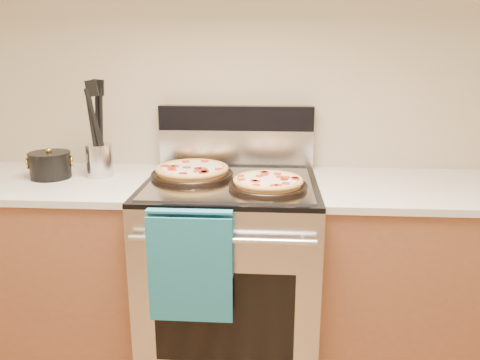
# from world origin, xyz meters

# --- Properties ---
(wall_back) EXTENTS (4.00, 0.00, 4.00)m
(wall_back) POSITION_xyz_m (0.00, 2.00, 1.35)
(wall_back) COLOR tan
(wall_back) RESTS_ON ground
(range_body) EXTENTS (0.76, 0.68, 0.90)m
(range_body) POSITION_xyz_m (0.00, 1.65, 0.45)
(range_body) COLOR #B7B7BC
(range_body) RESTS_ON ground
(oven_window) EXTENTS (0.56, 0.01, 0.40)m
(oven_window) POSITION_xyz_m (0.00, 1.31, 0.45)
(oven_window) COLOR black
(oven_window) RESTS_ON range_body
(cooktop) EXTENTS (0.76, 0.68, 0.02)m
(cooktop) POSITION_xyz_m (0.00, 1.65, 0.91)
(cooktop) COLOR black
(cooktop) RESTS_ON range_body
(backsplash_lower) EXTENTS (0.76, 0.06, 0.18)m
(backsplash_lower) POSITION_xyz_m (0.00, 1.96, 1.01)
(backsplash_lower) COLOR silver
(backsplash_lower) RESTS_ON cooktop
(backsplash_upper) EXTENTS (0.76, 0.06, 0.12)m
(backsplash_upper) POSITION_xyz_m (0.00, 1.96, 1.16)
(backsplash_upper) COLOR black
(backsplash_upper) RESTS_ON backsplash_lower
(oven_handle) EXTENTS (0.70, 0.03, 0.03)m
(oven_handle) POSITION_xyz_m (0.00, 1.27, 0.80)
(oven_handle) COLOR silver
(oven_handle) RESTS_ON range_body
(dish_towel) EXTENTS (0.32, 0.05, 0.42)m
(dish_towel) POSITION_xyz_m (-0.12, 1.27, 0.70)
(dish_towel) COLOR #185A78
(dish_towel) RESTS_ON oven_handle
(foil_sheet) EXTENTS (0.70, 0.55, 0.01)m
(foil_sheet) POSITION_xyz_m (0.00, 1.62, 0.92)
(foil_sheet) COLOR gray
(foil_sheet) RESTS_ON cooktop
(cabinet_left) EXTENTS (1.00, 0.62, 0.88)m
(cabinet_left) POSITION_xyz_m (-0.88, 1.68, 0.44)
(cabinet_left) COLOR brown
(cabinet_left) RESTS_ON ground
(countertop_left) EXTENTS (1.02, 0.64, 0.03)m
(countertop_left) POSITION_xyz_m (-0.88, 1.68, 0.90)
(countertop_left) COLOR beige
(countertop_left) RESTS_ON cabinet_left
(cabinet_right) EXTENTS (1.00, 0.62, 0.88)m
(cabinet_right) POSITION_xyz_m (0.88, 1.68, 0.44)
(cabinet_right) COLOR brown
(cabinet_right) RESTS_ON ground
(countertop_right) EXTENTS (1.02, 0.64, 0.03)m
(countertop_right) POSITION_xyz_m (0.88, 1.68, 0.90)
(countertop_right) COLOR beige
(countertop_right) RESTS_ON cabinet_right
(pepperoni_pizza_back) EXTENTS (0.49, 0.49, 0.05)m
(pepperoni_pizza_back) POSITION_xyz_m (-0.18, 1.71, 0.95)
(pepperoni_pizza_back) COLOR #BE823A
(pepperoni_pizza_back) RESTS_ON foil_sheet
(pepperoni_pizza_front) EXTENTS (0.40, 0.40, 0.04)m
(pepperoni_pizza_front) POSITION_xyz_m (0.17, 1.55, 0.95)
(pepperoni_pizza_front) COLOR #BE823A
(pepperoni_pizza_front) RESTS_ON foil_sheet
(utensil_crock) EXTENTS (0.16, 0.16, 0.15)m
(utensil_crock) POSITION_xyz_m (-0.62, 1.74, 0.99)
(utensil_crock) COLOR silver
(utensil_crock) RESTS_ON countertop_left
(saucepan) EXTENTS (0.23, 0.23, 0.11)m
(saucepan) POSITION_xyz_m (-0.84, 1.70, 0.97)
(saucepan) COLOR black
(saucepan) RESTS_ON countertop_left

